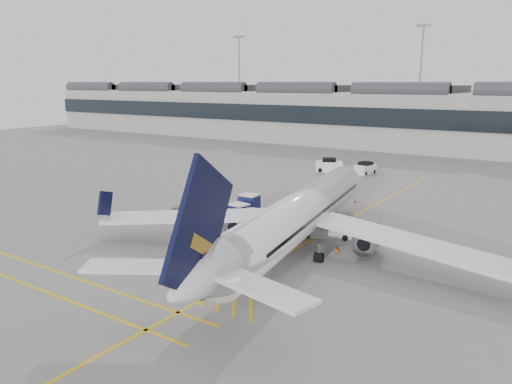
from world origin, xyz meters
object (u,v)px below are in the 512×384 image
Objects in this scene: belt_loader at (325,229)px; airliner_main at (298,216)px; ramp_agent_a at (285,214)px; baggage_cart_a at (270,230)px; pushback_tug at (186,211)px; ramp_agent_b at (251,226)px.

airliner_main is at bearing -112.97° from belt_loader.
airliner_main reaches higher than ramp_agent_a.
airliner_main is 17.89× the size of ramp_agent_a.
ramp_agent_a is (-1.54, 5.15, -0.05)m from baggage_cart_a.
ramp_agent_a reaches higher than pushback_tug.
baggage_cart_a is at bearing 157.23° from airliner_main.
ramp_agent_b is at bearing -19.25° from pushback_tug.
ramp_agent_a is 4.90m from ramp_agent_b.
ramp_agent_b is at bearing -165.48° from belt_loader.
belt_loader is 6.35m from ramp_agent_b.
airliner_main is at bearing -33.26° from baggage_cart_a.
airliner_main is at bearing -18.99° from pushback_tug.
ramp_agent_b is at bearing -156.95° from ramp_agent_a.
belt_loader is 2.37× the size of baggage_cart_a.
airliner_main is 14.87× the size of pushback_tug.
ramp_agent_b is (-5.00, 0.96, -1.84)m from airliner_main.
belt_loader is 2.76× the size of ramp_agent_b.
belt_loader reaches higher than ramp_agent_a.
belt_loader reaches higher than baggage_cart_a.
belt_loader is at bearing 31.48° from baggage_cart_a.
baggage_cart_a is at bearing -149.35° from belt_loader.
baggage_cart_a is 1.14× the size of ramp_agent_a.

